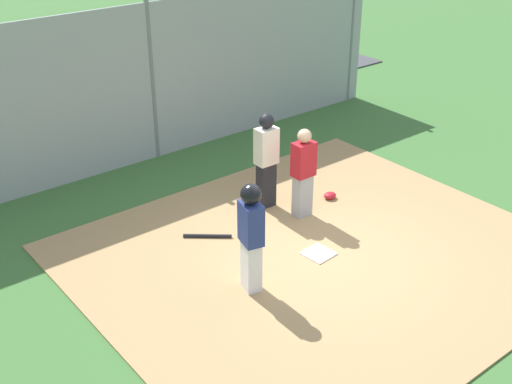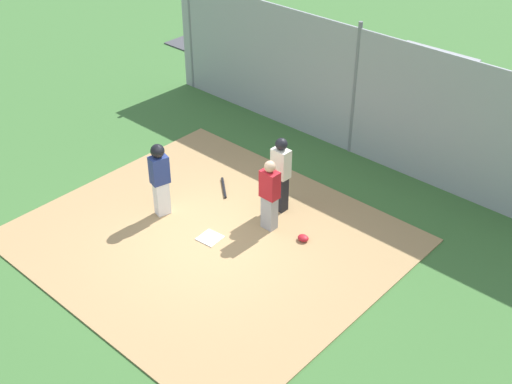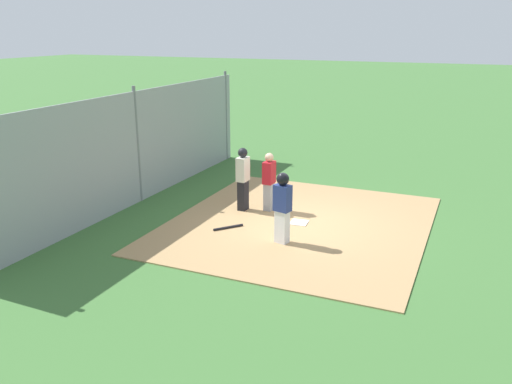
{
  "view_description": "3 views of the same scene",
  "coord_description": "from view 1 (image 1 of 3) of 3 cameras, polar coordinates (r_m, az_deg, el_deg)",
  "views": [
    {
      "loc": [
        6.27,
        6.24,
        5.73
      ],
      "look_at": [
        0.27,
        -1.25,
        0.72
      ],
      "focal_mm": 45.93,
      "sensor_mm": 36.0,
      "label": 1
    },
    {
      "loc": [
        -8.04,
        7.46,
        8.47
      ],
      "look_at": [
        -0.16,
        -1.24,
        0.64
      ],
      "focal_mm": 46.81,
      "sensor_mm": 36.0,
      "label": 2
    },
    {
      "loc": [
        12.33,
        4.09,
        4.89
      ],
      "look_at": [
        0.07,
        -1.19,
        0.75
      ],
      "focal_mm": 37.2,
      "sensor_mm": 36.0,
      "label": 3
    }
  ],
  "objects": [
    {
      "name": "umpire",
      "position": [
        11.46,
        0.9,
        2.93
      ],
      "size": [
        0.39,
        0.27,
        1.76
      ],
      "rotation": [
        0.0,
        0.0,
        1.55
      ],
      "color": "black",
      "rests_on": "dirt_infield"
    },
    {
      "name": "parked_car_green",
      "position": [
        20.1,
        -0.84,
        12.78
      ],
      "size": [
        4.29,
        2.07,
        1.28
      ],
      "rotation": [
        0.0,
        0.0,
        -0.06
      ],
      "color": "#235B38",
      "rests_on": "parking_lot"
    },
    {
      "name": "home_plate",
      "position": [
        10.52,
        5.46,
        -5.35
      ],
      "size": [
        0.48,
        0.48,
        0.02
      ],
      "primitive_type": "cube",
      "rotation": [
        0.0,
        0.0,
        0.09
      ],
      "color": "white",
      "rests_on": "dirt_infield"
    },
    {
      "name": "baseball_bat",
      "position": [
        10.92,
        -4.25,
        -3.83
      ],
      "size": [
        0.66,
        0.57,
        0.06
      ],
      "primitive_type": "cylinder",
      "rotation": [
        0.0,
        1.57,
        5.58
      ],
      "color": "black",
      "rests_on": "dirt_infield"
    },
    {
      "name": "dirt_infield",
      "position": [
        10.53,
        5.45,
        -5.46
      ],
      "size": [
        7.2,
        6.4,
        0.03
      ],
      "primitive_type": "cube",
      "color": "#A88456",
      "rests_on": "ground_plane"
    },
    {
      "name": "parked_car_silver",
      "position": [
        17.01,
        -15.29,
        9.05
      ],
      "size": [
        4.24,
        1.96,
        1.28
      ],
      "rotation": [
        0.0,
        0.0,
        3.17
      ],
      "color": "#B2B2B7",
      "rests_on": "parking_lot"
    },
    {
      "name": "catcher",
      "position": [
        11.21,
        4.13,
        1.78
      ],
      "size": [
        0.39,
        0.27,
        1.62
      ],
      "rotation": [
        0.0,
        0.0,
        1.55
      ],
      "color": "#9E9EA3",
      "rests_on": "dirt_infield"
    },
    {
      "name": "parking_lot",
      "position": [
        17.65,
        -15.84,
        7.6
      ],
      "size": [
        18.0,
        5.2,
        0.04
      ],
      "primitive_type": "cube",
      "color": "#424247",
      "rests_on": "ground_plane"
    },
    {
      "name": "catcher_mask",
      "position": [
        12.15,
        6.46,
        -0.31
      ],
      "size": [
        0.24,
        0.2,
        0.12
      ],
      "primitive_type": "ellipsoid",
      "color": "#B21923",
      "rests_on": "dirt_infield"
    },
    {
      "name": "runner",
      "position": [
        9.18,
        -0.43,
        -3.37
      ],
      "size": [
        0.35,
        0.43,
        1.71
      ],
      "rotation": [
        0.0,
        0.0,
        2.89
      ],
      "color": "silver",
      "rests_on": "dirt_infield"
    },
    {
      "name": "backstop_fence",
      "position": [
        13.46,
        -9.03,
        9.34
      ],
      "size": [
        12.0,
        0.1,
        3.35
      ],
      "color": "#93999E",
      "rests_on": "ground_plane"
    },
    {
      "name": "ground_plane",
      "position": [
        10.54,
        5.45,
        -5.53
      ],
      "size": [
        140.0,
        140.0,
        0.0
      ],
      "primitive_type": "plane",
      "color": "#3D6B33"
    }
  ]
}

